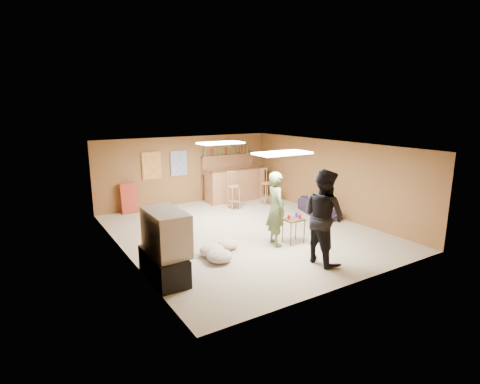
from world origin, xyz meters
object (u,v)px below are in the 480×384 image
tv_body (166,232)px  tray_table (293,231)px  sofa (318,207)px  person_olive (276,209)px  bar_counter (235,185)px  person_black (324,217)px

tv_body → tray_table: (3.18, 0.19, -0.61)m
sofa → tray_table: size_ratio=2.70×
person_olive → sofa: bearing=-50.6°
sofa → tray_table: tray_table is taller
tv_body → bar_counter: tv_body is taller
tv_body → person_olive: person_olive is taller
person_olive → tray_table: 0.72m
person_olive → person_black: bearing=-158.0°
bar_counter → person_black: size_ratio=1.03×
tv_body → person_black: size_ratio=0.57×
tv_body → sofa: 5.63m
tv_body → person_black: 3.13m
person_olive → person_black: size_ratio=0.89×
bar_counter → person_black: bearing=-102.2°
sofa → tv_body: bearing=123.3°
tv_body → tray_table: size_ratio=1.87×
tv_body → sofa: (5.35, 1.64, -0.67)m
person_olive → person_black: 1.32m
person_black → tv_body: bearing=71.1°
person_black → sofa: (2.37, 2.61, -0.74)m
person_black → sofa: size_ratio=1.22×
bar_counter → tray_table: (-0.97, -4.26, -0.26)m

